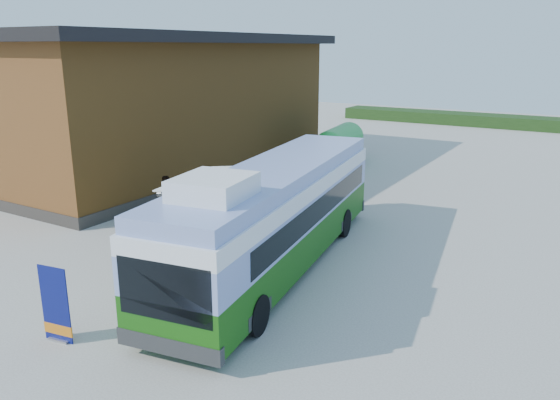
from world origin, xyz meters
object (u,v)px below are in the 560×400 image
Objects in this scene: banner at (56,311)px; slurry_tanker at (339,143)px; bus at (276,213)px; person_a at (201,213)px; person_b at (166,196)px; picnic_table at (212,223)px.

slurry_tanker is at bearing 88.71° from banner.
person_a is at bearing 157.13° from bus.
slurry_tanker reaches higher than banner.
person_b is (-3.10, 1.49, -0.14)m from person_a.
person_b is at bearing -106.93° from slurry_tanker.
person_b is 0.27× the size of slurry_tanker.
person_b is at bearing 99.28° from person_a.
person_a is at bearing -93.82° from slurry_tanker.
picnic_table is 0.80× the size of person_a.
bus is at bearing -40.17° from picnic_table.
person_a is at bearing -145.65° from picnic_table.
bus is 3.99m from person_a.
picnic_table is at bearing 91.70° from banner.
banner is 10.21m from person_b.
banner is at bearing -99.71° from picnic_table.
person_a reaches higher than person_b.
bus is 16.15m from slurry_tanker.
picnic_table is at bearing -0.39° from person_a.
slurry_tanker is (-5.00, 15.35, -0.51)m from bus.
banner is 0.98× the size of person_a.
banner is 1.22× the size of picnic_table.
person_a reaches higher than banner.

